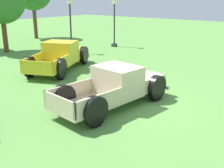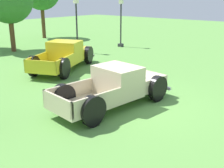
% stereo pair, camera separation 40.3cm
% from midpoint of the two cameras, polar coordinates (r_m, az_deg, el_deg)
% --- Properties ---
extents(ground_plane, '(80.00, 80.00, 0.00)m').
position_cam_midpoint_polar(ground_plane, '(11.17, 4.02, -3.80)').
color(ground_plane, '#5B9342').
extents(pickup_truck_foreground, '(5.19, 2.44, 1.54)m').
position_cam_midpoint_polar(pickup_truck_foreground, '(10.78, 0.28, -0.44)').
color(pickup_truck_foreground, '#C6B793').
rests_on(pickup_truck_foreground, ground_plane).
extents(pickup_truck_behind_left, '(5.55, 3.82, 1.61)m').
position_cam_midpoint_polar(pickup_truck_behind_left, '(16.52, -11.04, 5.72)').
color(pickup_truck_behind_left, yellow).
rests_on(pickup_truck_behind_left, ground_plane).
extents(lamp_post_near, '(0.36, 0.36, 4.00)m').
position_cam_midpoint_polar(lamp_post_near, '(21.07, -9.04, 11.99)').
color(lamp_post_near, '#2D2D33').
rests_on(lamp_post_near, ground_plane).
extents(lamp_post_far, '(0.36, 0.36, 3.91)m').
position_cam_midpoint_polar(lamp_post_far, '(23.46, -0.02, 12.63)').
color(lamp_post_far, '#2D2D33').
rests_on(lamp_post_far, ground_plane).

